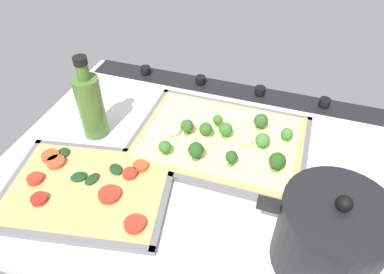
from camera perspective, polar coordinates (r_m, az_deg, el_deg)
The scene contains 8 objects.
ground_plane at distance 77.72cm, azimuth 0.74°, elevation -4.94°, with size 83.02×65.47×3.00cm, color silver.
stove_control_panel at distance 98.20cm, azimuth 6.04°, elevation 7.79°, with size 79.70×7.00×2.60cm.
baking_tray_front at distance 81.31cm, azimuth 4.60°, elevation -0.68°, with size 38.89×29.03×1.30cm.
broccoli_pizza at distance 79.94cm, azimuth 4.90°, elevation -0.22°, with size 36.48×26.61×5.58cm.
baking_tray_back at distance 73.96cm, azimuth -16.42°, elevation -8.25°, with size 36.35×29.39×1.30cm.
veggie_pizza_back at distance 73.58cm, azimuth -16.50°, elevation -7.74°, with size 33.55×26.59×1.90cm.
cooking_pot at distance 60.94cm, azimuth 21.28°, elevation -14.59°, with size 23.69×16.82×16.29cm.
oil_bottle at distance 81.91cm, azimuth -16.03°, elevation 5.00°, with size 5.78×5.78×20.00cm.
Camera 1 is at (-15.88, 50.89, 55.05)cm, focal length 33.12 mm.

